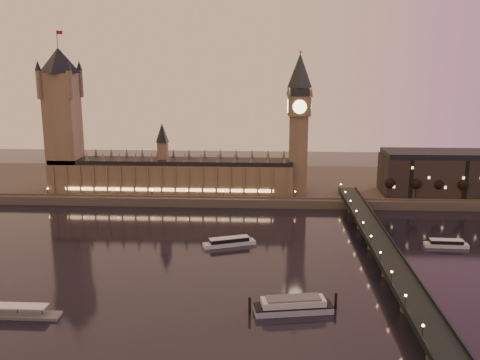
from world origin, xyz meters
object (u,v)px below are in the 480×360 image
object	(u,v)px
cruise_boat_a	(229,242)
cruise_boat_b	(446,244)
moored_barge	(293,305)
pontoon_pier	(7,313)

from	to	relation	value
cruise_boat_a	cruise_boat_b	distance (m)	122.26
cruise_boat_a	cruise_boat_b	bearing A→B (deg)	-18.88
cruise_boat_a	moored_barge	size ratio (longest dim) A/B	0.81
moored_barge	pontoon_pier	xyz separation A→B (m)	(-117.14, -10.27, -1.68)
cruise_boat_b	pontoon_pier	size ratio (longest dim) A/B	0.56
cruise_boat_a	moored_barge	xyz separation A→B (m)	(32.63, -80.81, 0.81)
cruise_boat_a	pontoon_pier	bearing A→B (deg)	-153.73
cruise_boat_b	pontoon_pier	bearing A→B (deg)	-152.96
cruise_boat_b	moored_barge	distance (m)	123.52
cruise_boat_a	moored_barge	bearing A→B (deg)	-88.88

